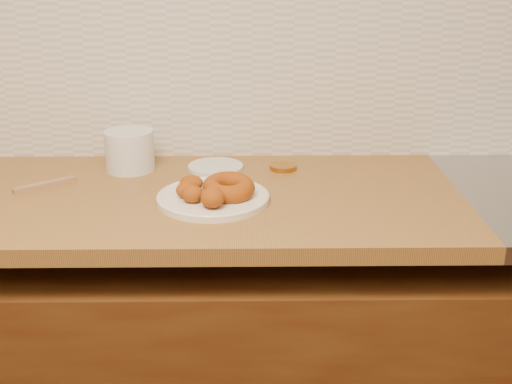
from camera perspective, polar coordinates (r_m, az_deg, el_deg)
base_cabinet at (r=1.80m, az=-0.22°, el=-15.41°), size 3.60×0.60×0.77m
backsplash at (r=1.77m, az=-0.34°, el=12.66°), size 3.60×0.02×0.60m
donut_plate at (r=1.50m, az=-3.83°, el=-0.55°), size 0.26×0.26×0.01m
ring_donut at (r=1.48m, az=-2.44°, el=0.43°), size 0.17×0.17×0.05m
fried_dough_chunks at (r=1.47m, az=-5.22°, el=0.07°), size 0.13×0.19×0.05m
plastic_tub at (r=1.73m, az=-11.17°, el=3.65°), size 0.17×0.17×0.11m
tub_lid at (r=1.72m, az=-3.61°, el=2.24°), size 0.15×0.15×0.01m
brass_jar_lid at (r=1.71m, az=2.43°, el=2.25°), size 0.09×0.09×0.01m
wooden_utensil at (r=1.67m, az=-18.26°, el=0.63°), size 0.14×0.11×0.01m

